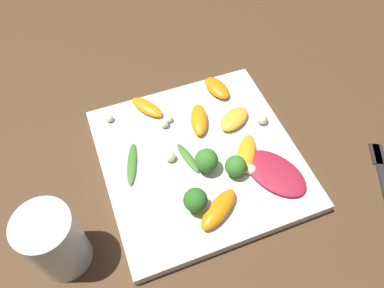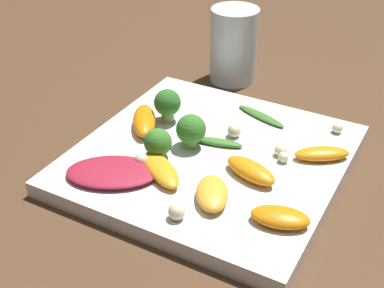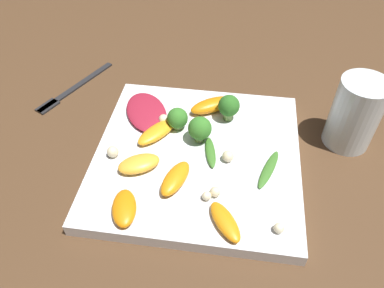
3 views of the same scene
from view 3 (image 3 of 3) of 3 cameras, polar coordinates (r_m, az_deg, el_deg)
name	(u,v)px [view 3 (image 3 of 3)]	position (r m, az deg, el deg)	size (l,w,h in m)	color
ground_plane	(197,161)	(0.57, 0.80, -2.66)	(2.40, 2.40, 0.00)	#4C331E
plate	(197,157)	(0.56, 0.81, -1.98)	(0.30, 0.30, 0.02)	white
drinking_glass	(355,114)	(0.61, 23.61, 4.26)	(0.07, 0.07, 0.11)	silver
fork	(69,91)	(0.73, -18.30, 7.65)	(0.17, 0.09, 0.01)	#262628
radicchio_leaf_0	(146,112)	(0.62, -6.96, 4.89)	(0.12, 0.10, 0.01)	maroon
orange_segment_0	(124,208)	(0.49, -10.28, -9.56)	(0.06, 0.04, 0.02)	orange
orange_segment_1	(175,178)	(0.51, -2.55, -5.25)	(0.07, 0.05, 0.02)	orange
orange_segment_2	(157,132)	(0.58, -5.32, 1.89)	(0.08, 0.07, 0.01)	orange
orange_segment_3	(225,222)	(0.47, 5.07, -11.70)	(0.07, 0.06, 0.01)	orange
orange_segment_4	(139,164)	(0.53, -8.09, -3.01)	(0.06, 0.07, 0.02)	#FCAD33
orange_segment_5	(212,105)	(0.62, 3.03, 5.93)	(0.06, 0.08, 0.02)	orange
broccoli_floret_0	(177,119)	(0.58, -2.23, 3.89)	(0.03, 0.03, 0.04)	#7A9E51
broccoli_floret_1	(197,129)	(0.56, 0.75, 2.37)	(0.04, 0.04, 0.04)	#7A9E51
broccoli_floret_2	(229,106)	(0.60, 5.64, 5.71)	(0.03, 0.03, 0.04)	#7A9E51
arugula_sprig_0	(210,152)	(0.55, 2.83, -1.28)	(0.06, 0.03, 0.01)	#3D7528
arugula_sprig_1	(269,169)	(0.54, 11.59, -3.77)	(0.08, 0.04, 0.01)	#3D7528
macadamia_nut_0	(215,192)	(0.50, 3.55, -7.27)	(0.01, 0.01, 0.01)	beige
macadamia_nut_1	(207,196)	(0.50, 2.25, -7.91)	(0.01, 0.01, 0.01)	beige
macadamia_nut_2	(228,156)	(0.54, 5.50, -1.85)	(0.02, 0.02, 0.02)	beige
macadamia_nut_3	(113,152)	(0.56, -11.98, -1.17)	(0.02, 0.02, 0.02)	beige
macadamia_nut_4	(164,119)	(0.60, -4.35, 3.77)	(0.02, 0.02, 0.02)	beige
macadamia_nut_5	(279,228)	(0.48, 13.11, -12.36)	(0.01, 0.01, 0.01)	beige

